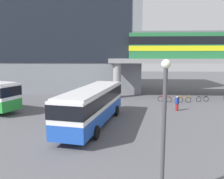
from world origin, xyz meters
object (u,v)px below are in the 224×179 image
Objects in this scene: station_building at (50,38)px; bus_main at (93,102)px; pedestrian_walking_across at (177,104)px; bicycle_red at (165,99)px; train at (212,45)px; bicycle_black at (202,99)px; bicycle_orange at (184,100)px.

station_building reaches higher than bus_main.
pedestrian_walking_across is (8.33, 5.61, -1.24)m from bus_main.
bicycle_red is at bearing 52.82° from bus_main.
bus_main is at bearing -63.97° from station_building.
bus_main is at bearing -146.06° from pedestrian_walking_across.
bus_main is (-15.07, -15.06, -5.43)m from train.
bicycle_red is (7.86, 10.36, -1.63)m from bus_main.
station_building reaches higher than pedestrian_walking_across.
bicycle_black is 1.09× the size of pedestrian_walking_across.
bicycle_orange is (10.27, 10.03, -1.63)m from bus_main.
bicycle_black is at bearing 14.69° from bicycle_orange.
bicycle_orange is at bearing 44.33° from bus_main.
pedestrian_walking_across is (-1.93, -4.42, 0.39)m from bicycle_orange.
train is at bearing -13.90° from station_building.
bus_main reaches higher than bicycle_orange.
pedestrian_walking_across is (18.77, -15.76, -8.19)m from station_building.
train is 21.98m from bus_main.
station_building reaches higher than bicycle_black.
bicycle_black is (2.47, 0.65, 0.00)m from bicycle_orange.
pedestrian_walking_across is at bearing -40.02° from station_building.
pedestrian_walking_across is (0.47, -4.76, 0.39)m from bicycle_red.
station_building is 25.11m from bicycle_orange.
bicycle_black is at bearing 48.99° from pedestrian_walking_across.
bicycle_orange is at bearing -7.93° from bicycle_red.
bicycle_red is at bearing 172.07° from bicycle_orange.
bicycle_black is 4.89m from bicycle_red.
bus_main is at bearing -127.18° from bicycle_red.
station_building is 24.77m from bus_main.
station_building reaches higher than bicycle_red.
pedestrian_walking_across reaches higher than bicycle_red.
station_building is 18.36× the size of bicycle_red.
train reaches higher than pedestrian_walking_across.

